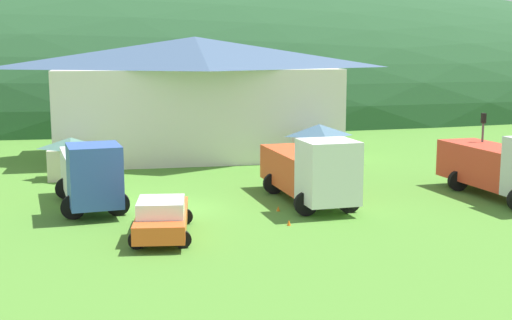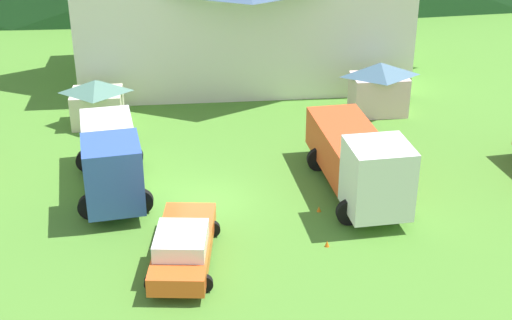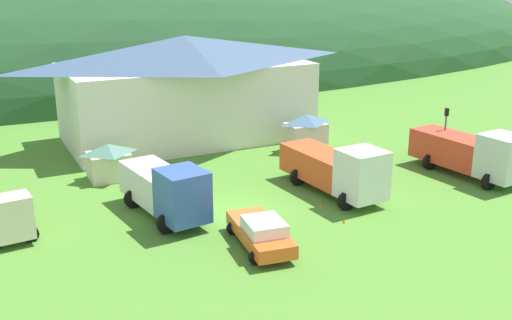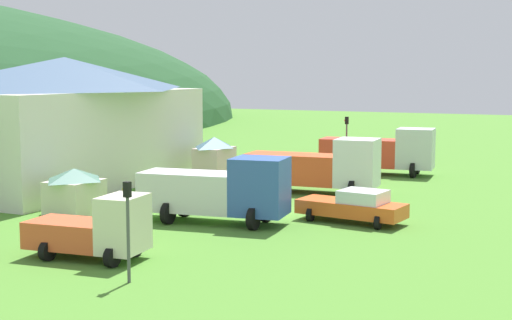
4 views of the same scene
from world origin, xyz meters
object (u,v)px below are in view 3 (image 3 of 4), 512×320
depot_building (186,87)px  tow_truck_silver (472,152)px  traffic_cone_mid_row (321,206)px  heavy_rig_white (337,169)px  light_truck_cream (6,215)px  traffic_light_east (445,130)px  traffic_cone_near_pickup (344,223)px  box_truck_blue (166,189)px  service_pickup_orange (261,232)px  play_shed_cream (109,161)px  play_shed_pink (305,132)px

depot_building → tow_truck_silver: size_ratio=2.46×
depot_building → traffic_cone_mid_row: size_ratio=43.18×
depot_building → heavy_rig_white: depot_building is taller
light_truck_cream → traffic_cone_mid_row: size_ratio=10.53×
traffic_light_east → traffic_cone_near_pickup: (-12.34, -5.70, -2.54)m
box_truck_blue → traffic_cone_near_pickup: bearing=51.2°
tow_truck_silver → service_pickup_orange: bearing=-84.7°
depot_building → light_truck_cream: (-15.23, -14.18, -3.12)m
play_shed_cream → tow_truck_silver: (21.94, -10.36, 0.47)m
heavy_rig_white → traffic_cone_near_pickup: heavy_rig_white is taller
heavy_rig_white → tow_truck_silver: (10.00, -1.16, 0.04)m
heavy_rig_white → tow_truck_silver: 10.06m
depot_building → play_shed_cream: depot_building is taller
play_shed_cream → tow_truck_silver: tow_truck_silver is taller
traffic_cone_near_pickup → tow_truck_silver: bearing=13.1°
play_shed_pink → light_truck_cream: play_shed_pink is taller
tow_truck_silver → traffic_cone_near_pickup: 12.54m
depot_building → heavy_rig_white: bearing=-77.4°
play_shed_cream → traffic_light_east: bearing=-18.6°
depot_building → traffic_cone_near_pickup: bearing=-85.5°
box_truck_blue → traffic_light_east: size_ratio=1.84×
traffic_light_east → traffic_cone_mid_row: 12.79m
box_truck_blue → play_shed_cream: bearing=-178.0°
play_shed_pink → heavy_rig_white: (-3.23, -9.18, 0.20)m
heavy_rig_white → traffic_light_east: bearing=95.4°
depot_building → traffic_light_east: size_ratio=4.97×
box_truck_blue → service_pickup_orange: box_truck_blue is taller
box_truck_blue → traffic_cone_mid_row: 9.18m
tow_truck_silver → traffic_light_east: bearing=169.2°
heavy_rig_white → service_pickup_orange: bearing=-62.8°
traffic_cone_mid_row → heavy_rig_white: bearing=33.6°
box_truck_blue → tow_truck_silver: 20.73m
depot_building → play_shed_cream: size_ratio=7.27×
depot_building → tow_truck_silver: (13.69, -17.71, -2.61)m
play_shed_cream → traffic_cone_near_pickup: 16.50m
service_pickup_orange → play_shed_cream: bearing=-155.4°
play_shed_cream → traffic_cone_mid_row: (10.02, -10.48, -1.26)m
depot_building → play_shed_cream: 11.47m
traffic_cone_mid_row → tow_truck_silver: bearing=0.6°
tow_truck_silver → traffic_light_east: 3.01m
play_shed_cream → play_shed_pink: 15.18m
depot_building → tow_truck_silver: bearing=-52.3°
play_shed_cream → tow_truck_silver: size_ratio=0.34×
traffic_cone_mid_row → traffic_light_east: bearing=13.9°
play_shed_cream → light_truck_cream: bearing=-135.6°
play_shed_cream → traffic_cone_mid_row: play_shed_cream is taller
play_shed_cream → heavy_rig_white: size_ratio=0.34×
play_shed_cream → box_truck_blue: (1.35, -8.00, 0.44)m
play_shed_cream → play_shed_pink: size_ratio=0.89×
light_truck_cream → box_truck_blue: bearing=76.2°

